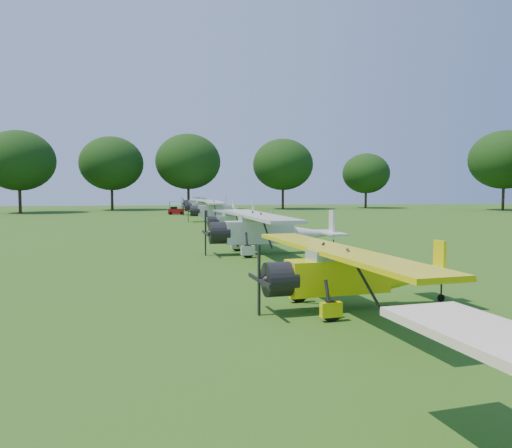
{
  "coord_description": "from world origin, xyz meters",
  "views": [
    {
      "loc": [
        -4.69,
        -29.34,
        3.47
      ],
      "look_at": [
        0.16,
        -0.09,
        1.4
      ],
      "focal_mm": 35.0,
      "sensor_mm": 36.0,
      "label": 1
    }
  ],
  "objects_px": {
    "aircraft_4": "(239,219)",
    "aircraft_7": "(203,202)",
    "aircraft_5": "(220,209)",
    "golf_cart": "(176,210)",
    "aircraft_6": "(208,205)",
    "aircraft_2": "(352,270)",
    "aircraft_3": "(269,228)"
  },
  "relations": [
    {
      "from": "aircraft_4",
      "to": "aircraft_7",
      "type": "relative_size",
      "value": 0.78
    },
    {
      "from": "aircraft_5",
      "to": "golf_cart",
      "type": "height_order",
      "value": "aircraft_5"
    },
    {
      "from": "aircraft_6",
      "to": "aircraft_2",
      "type": "bearing_deg",
      "value": -97.2
    },
    {
      "from": "aircraft_5",
      "to": "aircraft_7",
      "type": "height_order",
      "value": "aircraft_7"
    },
    {
      "from": "aircraft_4",
      "to": "aircraft_7",
      "type": "xyz_separation_m",
      "value": [
        -0.38,
        40.6,
        0.31
      ]
    },
    {
      "from": "aircraft_2",
      "to": "aircraft_3",
      "type": "bearing_deg",
      "value": 83.02
    },
    {
      "from": "aircraft_2",
      "to": "aircraft_7",
      "type": "bearing_deg",
      "value": 83.09
    },
    {
      "from": "aircraft_2",
      "to": "aircraft_4",
      "type": "height_order",
      "value": "aircraft_2"
    },
    {
      "from": "aircraft_4",
      "to": "aircraft_6",
      "type": "xyz_separation_m",
      "value": [
        -0.56,
        26.97,
        0.26
      ]
    },
    {
      "from": "aircraft_6",
      "to": "aircraft_7",
      "type": "height_order",
      "value": "aircraft_7"
    },
    {
      "from": "aircraft_2",
      "to": "golf_cart",
      "type": "height_order",
      "value": "aircraft_2"
    },
    {
      "from": "aircraft_4",
      "to": "aircraft_5",
      "type": "xyz_separation_m",
      "value": [
        -0.2,
        13.78,
        0.3
      ]
    },
    {
      "from": "aircraft_2",
      "to": "aircraft_6",
      "type": "bearing_deg",
      "value": 83.36
    },
    {
      "from": "aircraft_3",
      "to": "aircraft_5",
      "type": "height_order",
      "value": "aircraft_3"
    },
    {
      "from": "aircraft_4",
      "to": "golf_cart",
      "type": "relative_size",
      "value": 4.26
    },
    {
      "from": "aircraft_6",
      "to": "aircraft_3",
      "type": "bearing_deg",
      "value": -97.09
    },
    {
      "from": "aircraft_2",
      "to": "aircraft_5",
      "type": "xyz_separation_m",
      "value": [
        -0.18,
        39.51,
        0.23
      ]
    },
    {
      "from": "aircraft_2",
      "to": "aircraft_3",
      "type": "distance_m",
      "value": 12.54
    },
    {
      "from": "aircraft_3",
      "to": "aircraft_6",
      "type": "height_order",
      "value": "aircraft_3"
    },
    {
      "from": "aircraft_3",
      "to": "aircraft_6",
      "type": "xyz_separation_m",
      "value": [
        -0.48,
        40.16,
        -0.06
      ]
    },
    {
      "from": "aircraft_3",
      "to": "aircraft_6",
      "type": "bearing_deg",
      "value": 86.97
    },
    {
      "from": "aircraft_2",
      "to": "aircraft_5",
      "type": "relative_size",
      "value": 0.84
    },
    {
      "from": "aircraft_2",
      "to": "aircraft_4",
      "type": "distance_m",
      "value": 25.73
    },
    {
      "from": "aircraft_4",
      "to": "aircraft_6",
      "type": "distance_m",
      "value": 26.98
    },
    {
      "from": "aircraft_3",
      "to": "aircraft_4",
      "type": "height_order",
      "value": "aircraft_3"
    },
    {
      "from": "aircraft_5",
      "to": "aircraft_7",
      "type": "relative_size",
      "value": 1.0
    },
    {
      "from": "aircraft_5",
      "to": "aircraft_6",
      "type": "bearing_deg",
      "value": 93.11
    },
    {
      "from": "aircraft_3",
      "to": "aircraft_4",
      "type": "xyz_separation_m",
      "value": [
        0.08,
        13.19,
        -0.31
      ]
    },
    {
      "from": "aircraft_2",
      "to": "aircraft_3",
      "type": "relative_size",
      "value": 0.83
    },
    {
      "from": "aircraft_4",
      "to": "aircraft_7",
      "type": "height_order",
      "value": "aircraft_7"
    },
    {
      "from": "aircraft_2",
      "to": "aircraft_3",
      "type": "height_order",
      "value": "aircraft_3"
    },
    {
      "from": "golf_cart",
      "to": "aircraft_5",
      "type": "bearing_deg",
      "value": -73.39
    }
  ]
}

